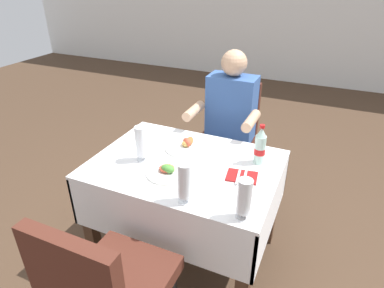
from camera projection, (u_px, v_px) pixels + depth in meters
The scene contains 12 objects.
ground_plane at pixel (194, 259), 2.28m from camera, with size 11.00×11.00×0.00m, color #473323.
main_dining_table at pixel (186, 187), 2.08m from camera, with size 1.11×0.82×0.73m.
chair_far_diner_seat at pixel (227, 135), 2.72m from camera, with size 0.44×0.50×0.97m.
chair_near_camera_side at pixel (107, 287), 1.43m from camera, with size 0.44×0.50×0.97m.
seated_diner_far at pixel (228, 123), 2.55m from camera, with size 0.50×0.46×1.26m.
plate_near_camera at pixel (168, 171), 1.89m from camera, with size 0.25×0.25×0.06m.
plate_far_diner at pixel (186, 146), 2.15m from camera, with size 0.26×0.26×0.07m.
beer_glass_left at pixel (185, 183), 1.61m from camera, with size 0.07×0.07×0.22m.
beer_glass_middle at pixel (142, 143), 1.97m from camera, with size 0.07×0.07×0.22m.
beer_glass_right at pixel (244, 199), 1.51m from camera, with size 0.07×0.07×0.21m.
cola_bottle_primary at pixel (260, 147), 1.95m from camera, with size 0.07×0.07×0.25m.
napkin_cutlery_set at pixel (242, 176), 1.86m from camera, with size 0.19×0.20×0.01m.
Camera 1 is at (0.65, -1.50, 1.78)m, focal length 31.02 mm.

